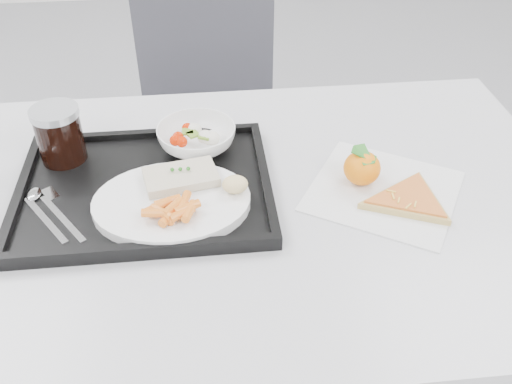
{
  "coord_description": "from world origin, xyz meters",
  "views": [
    {
      "loc": [
        -0.07,
        -0.49,
        1.39
      ],
      "look_at": [
        0.01,
        0.29,
        0.77
      ],
      "focal_mm": 40.0,
      "sensor_mm": 36.0,
      "label": 1
    }
  ],
  "objects": [
    {
      "name": "cutlery",
      "position": [
        -0.35,
        0.29,
        0.77
      ],
      "size": [
        0.13,
        0.16,
        0.01
      ],
      "color": "silver",
      "rests_on": "tray"
    },
    {
      "name": "fish_fillet",
      "position": [
        -0.12,
        0.32,
        0.79
      ],
      "size": [
        0.14,
        0.1,
        0.02
      ],
      "color": "beige",
      "rests_on": "dinner_plate"
    },
    {
      "name": "table",
      "position": [
        0.0,
        0.3,
        0.68
      ],
      "size": [
        1.2,
        0.8,
        0.75
      ],
      "color": "#B1B1B3",
      "rests_on": "ground"
    },
    {
      "name": "salad_bowl",
      "position": [
        -0.09,
        0.45,
        0.79
      ],
      "size": [
        0.15,
        0.15,
        0.05
      ],
      "color": "white",
      "rests_on": "tray"
    },
    {
      "name": "dinner_plate",
      "position": [
        -0.14,
        0.27,
        0.77
      ],
      "size": [
        0.27,
        0.27,
        0.02
      ],
      "color": "white",
      "rests_on": "tray"
    },
    {
      "name": "bread_roll",
      "position": [
        -0.03,
        0.28,
        0.8
      ],
      "size": [
        0.05,
        0.04,
        0.03
      ],
      "color": "#E9BB85",
      "rests_on": "dinner_plate"
    },
    {
      "name": "carrot_pile",
      "position": [
        -0.13,
        0.23,
        0.8
      ],
      "size": [
        0.1,
        0.07,
        0.02
      ],
      "color": "orange",
      "rests_on": "dinner_plate"
    },
    {
      "name": "salad_contents",
      "position": [
        -0.08,
        0.44,
        0.8
      ],
      "size": [
        0.1,
        0.07,
        0.03
      ],
      "color": "#C41E00",
      "rests_on": "salad_bowl"
    },
    {
      "name": "tangerine",
      "position": [
        0.21,
        0.32,
        0.79
      ],
      "size": [
        0.08,
        0.08,
        0.07
      ],
      "color": "orange",
      "rests_on": "napkin"
    },
    {
      "name": "tray",
      "position": [
        -0.19,
        0.33,
        0.76
      ],
      "size": [
        0.45,
        0.35,
        0.03
      ],
      "color": "black",
      "rests_on": "table"
    },
    {
      "name": "cola_glass",
      "position": [
        -0.34,
        0.44,
        0.82
      ],
      "size": [
        0.09,
        0.09,
        0.11
      ],
      "color": "black",
      "rests_on": "tray"
    },
    {
      "name": "pizza_slice",
      "position": [
        0.28,
        0.25,
        0.76
      ],
      "size": [
        0.2,
        0.2,
        0.02
      ],
      "color": "#E0AC63",
      "rests_on": "napkin"
    },
    {
      "name": "chair",
      "position": [
        -0.05,
        1.05,
        0.54
      ],
      "size": [
        0.43,
        0.43,
        0.93
      ],
      "color": "#3A3941",
      "rests_on": "ground"
    },
    {
      "name": "napkin",
      "position": [
        0.24,
        0.29,
        0.75
      ],
      "size": [
        0.34,
        0.34,
        0.0
      ],
      "color": "silver",
      "rests_on": "table"
    }
  ]
}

